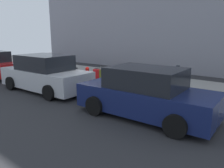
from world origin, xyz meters
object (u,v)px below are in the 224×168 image
suitcase_olive_5 (104,78)px  parked_car_navy_0 (145,94)px  suitcase_black_1 (139,85)px  suitcase_maroon_2 (130,84)px  suitcase_teal_3 (120,80)px  bollard_post (77,74)px  suitcase_red_6 (98,76)px  fire_hydrant (87,74)px  parking_meter (177,76)px  parked_car_silver_1 (45,74)px  suitcase_navy_0 (147,87)px  suitcase_silver_4 (112,79)px

suitcase_olive_5 → parked_car_navy_0: size_ratio=0.22×
suitcase_black_1 → suitcase_olive_5: 2.00m
suitcase_maroon_2 → parked_car_navy_0: parked_car_navy_0 is taller
suitcase_teal_3 → bollard_post: bearing=1.8°
suitcase_teal_3 → suitcase_red_6: (1.52, -0.10, 0.00)m
bollard_post → fire_hydrant: bearing=-167.3°
fire_hydrant → parked_car_navy_0: (-4.82, 2.21, 0.19)m
suitcase_maroon_2 → suitcase_teal_3: suitcase_teal_3 is taller
suitcase_teal_3 → parking_meter: parking_meter is taller
suitcase_maroon_2 → suitcase_teal_3: (0.49, 0.09, 0.11)m
parking_meter → parked_car_silver_1: 5.98m
suitcase_red_6 → suitcase_navy_0: bearing=178.1°
bollard_post → parking_meter: bearing=-175.9°
suitcase_olive_5 → suitcase_red_6: (0.52, -0.08, -0.01)m
parked_car_navy_0 → parking_meter: bearing=-90.8°
suitcase_navy_0 → suitcase_maroon_2: bearing=-5.2°
suitcase_teal_3 → suitcase_red_6: suitcase_teal_3 is taller
suitcase_maroon_2 → suitcase_red_6: size_ratio=0.71×
suitcase_maroon_2 → parking_meter: (-2.14, -0.22, 0.57)m
suitcase_teal_3 → suitcase_olive_5: (1.00, -0.03, 0.02)m
suitcase_silver_4 → parked_car_silver_1: bearing=42.4°
suitcase_red_6 → suitcase_silver_4: bearing=173.2°
suitcase_red_6 → parked_car_silver_1: bearing=60.3°
suitcase_teal_3 → suitcase_silver_4: 0.48m
suitcase_navy_0 → suitcase_teal_3: 1.46m
suitcase_teal_3 → suitcase_red_6: size_ratio=1.33×
parking_meter → bollard_post: bearing=4.1°
suitcase_navy_0 → bollard_post: size_ratio=1.00×
suitcase_black_1 → suitcase_silver_4: 1.48m
suitcase_black_1 → parking_meter: bearing=-173.0°
suitcase_red_6 → suitcase_olive_5: bearing=171.8°
suitcase_teal_3 → suitcase_navy_0: bearing=-179.9°
suitcase_silver_4 → bollard_post: size_ratio=1.41×
suitcase_black_1 → bollard_post: (3.87, 0.20, 0.09)m
suitcase_navy_0 → suitcase_teal_3: (1.46, 0.00, 0.10)m
fire_hydrant → parking_meter: bearing=-177.1°
suitcase_red_6 → parking_meter: 4.19m
suitcase_silver_4 → parked_car_silver_1: 3.17m
suitcase_silver_4 → suitcase_olive_5: size_ratio=1.05×
suitcase_black_1 → fire_hydrant: size_ratio=0.75×
suitcase_maroon_2 → parking_meter: parking_meter is taller
fire_hydrant → parked_car_silver_1: 2.29m
suitcase_black_1 → parked_car_silver_1: (3.80, 2.25, 0.38)m
suitcase_silver_4 → parking_meter: bearing=-174.0°
suitcase_black_1 → parked_car_navy_0: bearing=125.5°
parking_meter → parked_car_navy_0: bearing=89.2°
parked_car_navy_0 → suitcase_silver_4: bearing=-34.6°
suitcase_maroon_2 → fire_hydrant: bearing=0.7°
suitcase_silver_4 → suitcase_red_6: size_ratio=1.30×
suitcase_teal_3 → bollard_post: suitcase_teal_3 is taller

